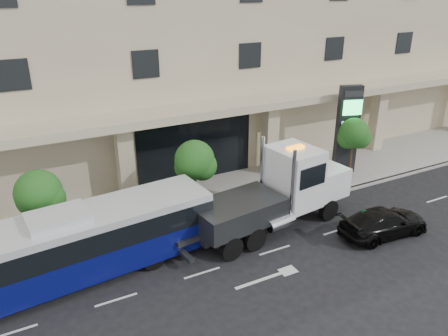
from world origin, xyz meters
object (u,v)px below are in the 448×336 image
at_px(city_bus, 63,248).
at_px(signage_pylon, 347,129).
at_px(tow_truck, 280,192).
at_px(black_sedan, 384,222).

xyz_separation_m(city_bus, signage_pylon, (19.17, 3.63, 1.47)).
bearing_deg(city_bus, tow_truck, -6.59).
bearing_deg(signage_pylon, city_bus, -151.67).
height_order(city_bus, tow_truck, tow_truck).
distance_m(tow_truck, signage_pylon, 9.00).
height_order(tow_truck, black_sedan, tow_truck).
distance_m(city_bus, signage_pylon, 19.56).
relative_size(city_bus, black_sedan, 2.74).
xyz_separation_m(city_bus, black_sedan, (15.44, -3.62, -1.02)).
xyz_separation_m(tow_truck, signage_pylon, (8.05, 3.85, 1.23)).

